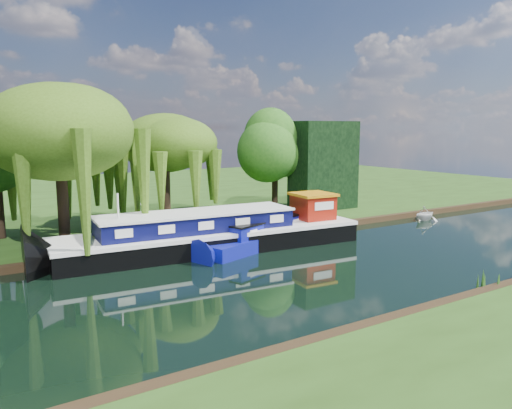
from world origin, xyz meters
TOP-DOWN VIEW (x-y plane):
  - ground at (0.00, 0.00)m, footprint 120.00×120.00m
  - far_bank at (0.00, 34.00)m, footprint 120.00×52.00m
  - dutch_barge at (4.02, 6.90)m, footprint 20.39×6.18m
  - narrowboat at (8.66, 6.66)m, footprint 13.42×6.40m
  - white_cruiser at (24.08, 6.49)m, footprint 2.80×2.50m
  - willow_left at (-4.44, 11.21)m, footprint 8.07×8.07m
  - willow_right at (3.68, 14.32)m, footprint 6.28×6.28m
  - tree_far_right at (14.83, 15.79)m, footprint 4.79×4.79m
  - conifer_hedge at (19.00, 14.00)m, footprint 6.00×3.00m
  - lamppost at (0.50, 10.50)m, footprint 0.36×0.36m
  - mooring_posts at (-0.50, 8.40)m, footprint 19.16×0.16m
  - reeds_near at (6.87, -7.57)m, footprint 33.70×1.50m

SIDE VIEW (x-z plane):
  - ground at x=0.00m, z-range 0.00..0.00m
  - white_cruiser at x=24.08m, z-range -0.67..0.67m
  - far_bank at x=0.00m, z-range 0.00..0.45m
  - reeds_near at x=6.87m, z-range 0.00..1.10m
  - narrowboat at x=8.66m, z-range -0.28..1.68m
  - mooring_posts at x=-0.50m, z-range 0.45..1.45m
  - dutch_barge at x=4.02m, z-range -1.07..3.17m
  - lamppost at x=0.50m, z-range 1.14..3.70m
  - conifer_hedge at x=19.00m, z-range 0.45..8.45m
  - tree_far_right at x=14.83m, z-range 1.93..9.77m
  - willow_right at x=3.68m, z-range 2.21..9.86m
  - willow_left at x=-4.44m, z-range 2.64..12.31m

